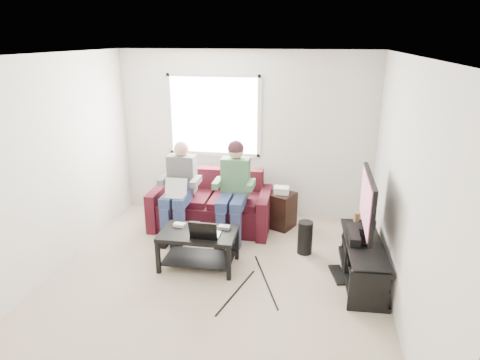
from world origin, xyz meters
name	(u,v)px	position (x,y,z in m)	size (l,w,h in m)	color
floor	(213,285)	(0.00, 0.00, 0.00)	(4.50, 4.50, 0.00)	tan
ceiling	(207,55)	(0.00, 0.00, 2.60)	(4.50, 4.50, 0.00)	white
wall_back	(245,135)	(0.00, 2.25, 1.30)	(4.50, 4.50, 0.00)	silver
wall_front	(117,300)	(0.00, -2.25, 1.30)	(4.50, 4.50, 0.00)	silver
wall_left	(43,170)	(-2.00, 0.00, 1.30)	(4.50, 4.50, 0.00)	silver
wall_right	(404,192)	(2.00, 0.00, 1.30)	(4.50, 4.50, 0.00)	silver
window	(214,116)	(-0.50, 2.23, 1.60)	(1.48, 0.04, 1.28)	white
sofa	(212,206)	(-0.41, 1.63, 0.31)	(1.79, 0.90, 0.84)	#431019
person_left	(179,185)	(-0.81, 1.32, 0.74)	(0.40, 0.71, 1.35)	navy
person_right	(234,184)	(-0.01, 1.34, 0.80)	(0.40, 0.71, 1.39)	navy
laptop_silver	(174,192)	(-0.81, 1.10, 0.72)	(0.32, 0.22, 0.24)	silver
coffee_table	(198,241)	(-0.28, 0.40, 0.35)	(0.95, 0.59, 0.47)	black
laptop_black	(206,227)	(-0.16, 0.32, 0.59)	(0.34, 0.24, 0.24)	black
controller_a	(179,225)	(-0.56, 0.52, 0.49)	(0.14, 0.09, 0.04)	silver
controller_b	(194,224)	(-0.38, 0.58, 0.49)	(0.14, 0.09, 0.04)	black
controller_c	(224,227)	(0.02, 0.55, 0.49)	(0.14, 0.09, 0.04)	gray
tv_stand	(363,262)	(1.73, 0.47, 0.21)	(0.50, 1.42, 0.47)	black
tv	(367,204)	(1.73, 0.57, 0.93)	(0.12, 1.10, 0.81)	black
soundbar	(354,235)	(1.61, 0.57, 0.52)	(0.12, 0.50, 0.10)	black
drink_cup	(357,217)	(1.68, 1.10, 0.53)	(0.08, 0.08, 0.12)	#966640
console_white	(366,275)	(1.73, 0.07, 0.28)	(0.30, 0.22, 0.06)	silver
console_grey	(361,245)	(1.73, 0.77, 0.29)	(0.34, 0.26, 0.08)	gray
console_black	(364,259)	(1.73, 0.42, 0.28)	(0.38, 0.30, 0.07)	black
subwoofer	(305,238)	(1.03, 0.99, 0.23)	(0.20, 0.20, 0.45)	black
keyboard_floor	(338,275)	(1.46, 0.47, 0.01)	(0.15, 0.44, 0.02)	black
end_table	(281,209)	(0.63, 1.77, 0.29)	(0.37, 0.37, 0.65)	black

